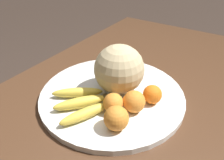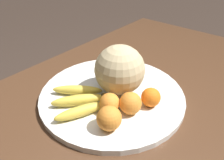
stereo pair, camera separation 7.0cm
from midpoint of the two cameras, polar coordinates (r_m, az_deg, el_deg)
kitchen_table at (r=0.74m, az=3.77°, el=-13.27°), size 1.68×0.90×0.70m
fruit_bowl at (r=0.73m, az=2.74°, el=-3.89°), size 0.48×0.48×0.02m
melon at (r=0.70m, az=4.90°, el=2.57°), size 0.16×0.16×0.16m
banana_bunch at (r=0.67m, az=-5.65°, el=-5.31°), size 0.20×0.20×0.03m
orange_front_left at (r=0.68m, az=13.05°, el=-4.53°), size 0.06×0.06×0.06m
orange_front_right at (r=0.59m, az=2.71°, el=-10.09°), size 0.07×0.07×0.07m
orange_mid_center at (r=0.64m, az=8.00°, el=-6.12°), size 0.07×0.07×0.07m
orange_back_left at (r=0.64m, az=2.52°, el=-6.14°), size 0.06×0.06×0.06m
produce_tag at (r=0.68m, az=0.36°, el=-6.44°), size 0.07×0.08×0.00m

